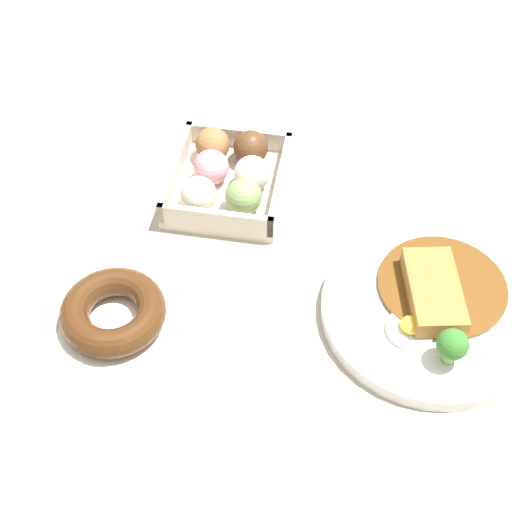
% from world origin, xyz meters
% --- Properties ---
extents(ground_plane, '(1.60, 1.60, 0.00)m').
position_xyz_m(ground_plane, '(0.00, 0.00, 0.00)').
color(ground_plane, '#B2A893').
extents(curry_plate, '(0.25, 0.25, 0.07)m').
position_xyz_m(curry_plate, '(-0.05, -0.12, 0.01)').
color(curry_plate, white).
rests_on(curry_plate, ground_plane).
extents(donut_box, '(0.17, 0.15, 0.06)m').
position_xyz_m(donut_box, '(0.11, 0.15, 0.03)').
color(donut_box, beige).
rests_on(donut_box, ground_plane).
extents(chocolate_ring_donut, '(0.12, 0.12, 0.04)m').
position_xyz_m(chocolate_ring_donut, '(-0.12, 0.24, 0.02)').
color(chocolate_ring_donut, white).
rests_on(chocolate_ring_donut, ground_plane).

